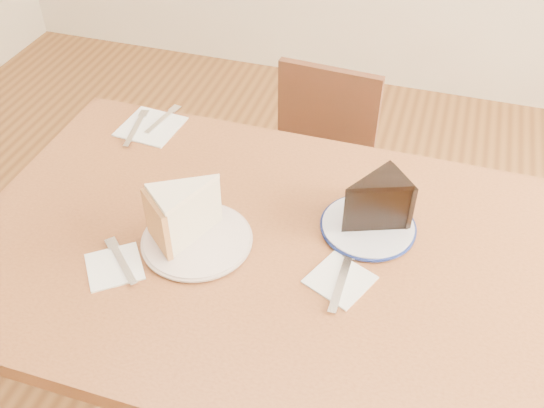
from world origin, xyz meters
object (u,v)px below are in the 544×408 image
Objects in this scene: chair_far at (313,181)px; plate_navy at (368,227)px; table at (257,277)px; carrot_cake at (191,211)px; chocolate_cake at (371,205)px; plate_cream at (197,240)px.

plate_navy is (0.23, -0.51, 0.33)m from chair_far.
table is 6.27× the size of plate_navy.
chocolate_cake is at bearing 61.97° from carrot_cake.
plate_cream is (-0.12, -0.03, 0.10)m from table.
carrot_cake reaches higher than table.
chair_far is at bearing 121.45° from carrot_cake.
chair_far is at bearing 92.48° from table.
carrot_cake is (-0.34, -0.13, 0.06)m from plate_navy.
chair_far is 0.75m from carrot_cake.
chocolate_cake is (0.34, 0.13, -0.00)m from carrot_cake.
table is 0.29m from chocolate_cake.
plate_cream is 1.58× the size of carrot_cake.
plate_navy is 1.50× the size of chocolate_cake.
plate_cream is 0.36m from chocolate_cake.
table is 1.59× the size of chair_far.
plate_navy is 0.37m from carrot_cake.
chair_far is 3.49× the size of plate_cream.
chair_far is at bearing 82.00° from plate_cream.
table is at bearing 47.16° from carrot_cake.
table is 9.44× the size of chocolate_cake.
plate_navy is at bearing 28.65° from table.
plate_navy is (0.21, 0.11, 0.10)m from table.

